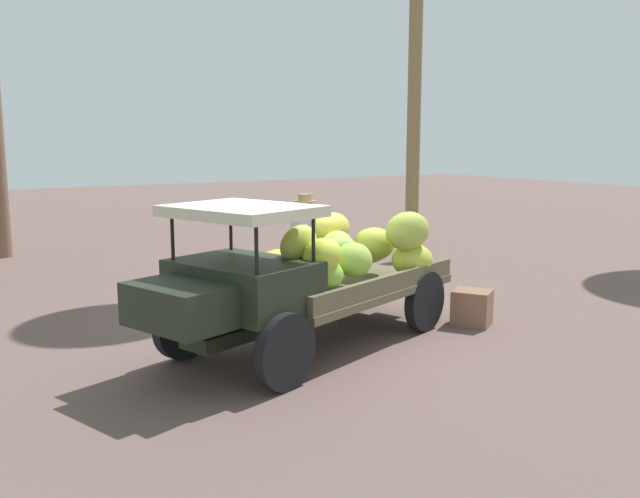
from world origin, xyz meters
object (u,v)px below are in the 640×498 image
truck (302,275)px  farmer (306,243)px  loose_banana_bunch (261,290)px  wooden_crate (472,308)px

truck → farmer: bearing=-141.0°
loose_banana_bunch → truck: bearing=73.2°
wooden_crate → loose_banana_bunch: bearing=-58.3°
truck → farmer: 2.14m
truck → farmer: (-1.14, -1.81, 0.05)m
wooden_crate → loose_banana_bunch: wooden_crate is taller
wooden_crate → farmer: bearing=-54.8°
wooden_crate → loose_banana_bunch: 3.41m
wooden_crate → loose_banana_bunch: (1.79, -2.90, -0.10)m
farmer → wooden_crate: 2.64m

